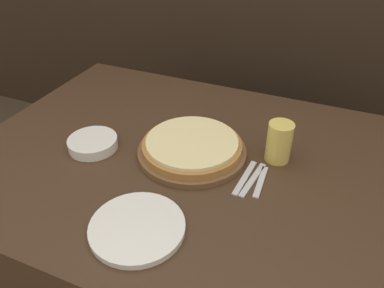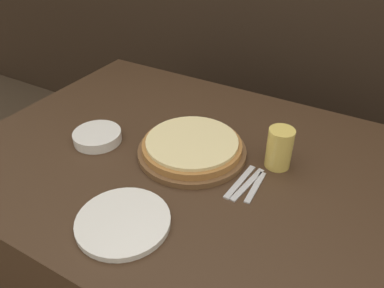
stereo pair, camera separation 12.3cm
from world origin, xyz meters
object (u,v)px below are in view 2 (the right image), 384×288
(dinner_knife, at_px, (248,184))
(dinner_plate, at_px, (123,222))
(side_bowl, at_px, (97,136))
(spoon, at_px, (255,187))
(pizza_on_board, at_px, (192,147))
(beer_glass, at_px, (280,147))
(fork, at_px, (240,182))

(dinner_knife, bearing_deg, dinner_plate, -125.81)
(dinner_plate, bearing_deg, side_bowl, 140.71)
(spoon, bearing_deg, side_bowl, -175.53)
(pizza_on_board, height_order, dinner_plate, pizza_on_board)
(beer_glass, height_order, spoon, beer_glass)
(fork, bearing_deg, dinner_knife, 0.00)
(beer_glass, distance_m, side_bowl, 0.62)
(spoon, bearing_deg, dinner_knife, 180.00)
(dinner_knife, relative_size, spoon, 1.18)
(dinner_plate, relative_size, spoon, 1.68)
(dinner_knife, bearing_deg, spoon, 0.00)
(side_bowl, height_order, spoon, side_bowl)
(fork, height_order, spoon, same)
(pizza_on_board, relative_size, side_bowl, 2.17)
(pizza_on_board, relative_size, dinner_plate, 1.43)
(beer_glass, relative_size, side_bowl, 0.80)
(dinner_plate, distance_m, fork, 0.37)
(fork, bearing_deg, dinner_plate, -122.67)
(dinner_plate, height_order, fork, dinner_plate)
(pizza_on_board, distance_m, beer_glass, 0.28)
(side_bowl, bearing_deg, spoon, 4.47)
(side_bowl, bearing_deg, dinner_knife, 4.67)
(dinner_plate, bearing_deg, beer_glass, 59.18)
(side_bowl, bearing_deg, pizza_on_board, 16.85)
(dinner_knife, xyz_separation_m, spoon, (0.02, 0.00, 0.00))
(beer_glass, bearing_deg, dinner_knife, -107.41)
(dinner_plate, distance_m, spoon, 0.40)
(dinner_plate, relative_size, dinner_knife, 1.43)
(pizza_on_board, bearing_deg, fork, -15.10)
(beer_glass, bearing_deg, pizza_on_board, -162.64)
(beer_glass, xyz_separation_m, dinner_plate, (-0.27, -0.45, -0.06))
(fork, xyz_separation_m, spoon, (0.05, 0.00, 0.00))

